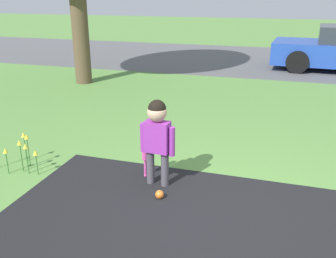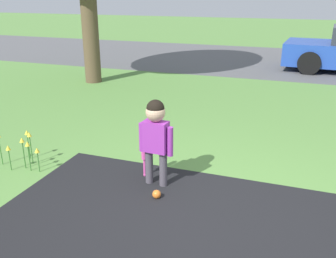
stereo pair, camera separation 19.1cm
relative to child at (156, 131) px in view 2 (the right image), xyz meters
name	(u,v)px [view 2 (the right image)]	position (x,y,z in m)	size (l,w,h in m)	color
ground_plane	(214,223)	(0.82, -0.55, -0.66)	(60.00, 60.00, 0.00)	#5B8C42
street_strip	(282,61)	(0.82, 8.98, -0.65)	(40.00, 6.00, 0.01)	#59595B
child	(156,131)	(0.00, 0.00, 0.00)	(0.41, 0.22, 1.01)	#4C4751
baseball_bat	(144,149)	(-0.20, 0.13, -0.31)	(0.07, 0.07, 0.54)	#E54CA5
sports_ball	(157,194)	(0.12, -0.30, -0.61)	(0.09, 0.09, 0.09)	orange
flower_bed	(21,143)	(-1.75, -0.14, -0.33)	(0.65, 0.43, 0.44)	#38702D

